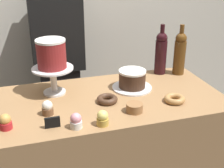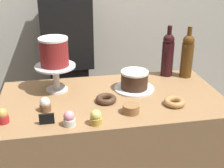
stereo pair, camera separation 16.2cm
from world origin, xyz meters
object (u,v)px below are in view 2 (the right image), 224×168
cupcake_lemon (96,118)px  price_sign_chalkboard (47,119)px  chocolate_round_cake (134,80)px  donut_chocolate (106,99)px  wine_bottle_amber (187,55)px  wine_bottle_dark_red (168,54)px  barista_figure (69,67)px  cookie_stack (131,109)px  cupcake_strawberry (69,119)px  donut_maple (174,102)px  cupcake_caramel (2,116)px  white_layer_cake (54,52)px  cake_stand_pedestal (56,74)px  cupcake_vanilla (45,105)px

cupcake_lemon → price_sign_chalkboard: cupcake_lemon is taller
chocolate_round_cake → price_sign_chalkboard: (-0.50, -0.30, -0.04)m
donut_chocolate → wine_bottle_amber: bearing=25.0°
wine_bottle_dark_red → barista_figure: barista_figure is taller
cupcake_lemon → chocolate_round_cake: bearing=51.7°
cookie_stack → cupcake_strawberry: bearing=-168.0°
wine_bottle_dark_red → cupcake_strawberry: 0.84m
wine_bottle_dark_red → donut_maple: 0.44m
cupcake_lemon → cupcake_caramel: (-0.43, 0.09, 0.00)m
chocolate_round_cake → cupcake_lemon: bearing=-128.3°
white_layer_cake → cupcake_strawberry: white_layer_cake is taller
cake_stand_pedestal → cupcake_strawberry: 0.41m
wine_bottle_amber → cupcake_strawberry: (-0.77, -0.47, -0.11)m
donut_chocolate → cookie_stack: bearing=-53.8°
white_layer_cake → cupcake_vanilla: size_ratio=2.16×
wine_bottle_amber → cupcake_strawberry: wine_bottle_amber is taller
cupcake_caramel → chocolate_round_cake: bearing=19.7°
cupcake_vanilla → cupcake_lemon: bearing=-36.5°
chocolate_round_cake → price_sign_chalkboard: 0.58m
white_layer_cake → cookie_stack: 0.53m
cupcake_strawberry → donut_maple: 0.56m
donut_chocolate → barista_figure: (-0.16, 0.73, -0.07)m
cake_stand_pedestal → price_sign_chalkboard: 0.38m
barista_figure → wine_bottle_amber: bearing=-32.8°
cupcake_vanilla → white_layer_cake: bearing=75.7°
cupcake_vanilla → barista_figure: bearing=78.8°
cupcake_strawberry → barista_figure: (0.04, 0.93, -0.09)m
donut_maple → barista_figure: size_ratio=0.07×
cupcake_caramel → donut_maple: bearing=1.5°
donut_chocolate → barista_figure: barista_figure is taller
cake_stand_pedestal → chocolate_round_cake: cake_stand_pedestal is taller
cupcake_vanilla → cupcake_strawberry: 0.20m
cupcake_caramel → wine_bottle_dark_red: bearing=24.0°
chocolate_round_cake → wine_bottle_amber: 0.41m
barista_figure → cupcake_vanilla: bearing=-101.2°
cupcake_vanilla → price_sign_chalkboard: size_ratio=1.06×
cake_stand_pedestal → cupcake_vanilla: cake_stand_pedestal is taller
white_layer_cake → wine_bottle_amber: wine_bottle_amber is taller
cupcake_strawberry → cupcake_vanilla: bearing=124.6°
cupcake_lemon → cupcake_caramel: size_ratio=1.00×
cupcake_caramel → donut_maple: (0.86, 0.02, -0.02)m
wine_bottle_dark_red → price_sign_chalkboard: size_ratio=4.65×
cake_stand_pedestal → cookie_stack: 0.50m
cupcake_caramel → cookie_stack: cupcake_caramel is taller
cupcake_strawberry → price_sign_chalkboard: 0.11m
donut_chocolate → barista_figure: size_ratio=0.07×
donut_maple → barista_figure: barista_figure is taller
wine_bottle_amber → barista_figure: 0.89m
chocolate_round_cake → donut_maple: chocolate_round_cake is taller
wine_bottle_amber → wine_bottle_dark_red: bearing=159.0°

